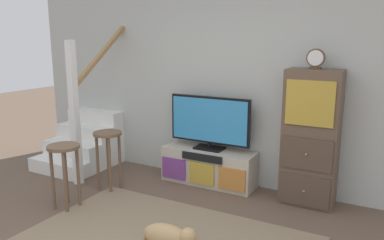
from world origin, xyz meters
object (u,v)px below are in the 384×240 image
at_px(desk_clock, 316,59).
at_px(bar_stool_near, 64,162).
at_px(media_console, 208,167).
at_px(side_cabinet, 311,139).
at_px(bar_stool_far, 108,147).
at_px(dog, 169,236).
at_px(television, 210,121).

bearing_deg(desk_clock, bar_stool_near, -149.00).
bearing_deg(media_console, desk_clock, -0.22).
height_order(media_console, side_cabinet, side_cabinet).
xyz_separation_m(desk_clock, bar_stool_far, (-2.22, -0.73, -1.07)).
relative_size(media_console, desk_clock, 5.63).
distance_m(desk_clock, dog, 2.31).
xyz_separation_m(television, bar_stool_far, (-0.99, -0.76, -0.27)).
xyz_separation_m(television, desk_clock, (1.23, -0.03, 0.80)).
height_order(desk_clock, bar_stool_far, desk_clock).
distance_m(media_console, side_cabinet, 1.34).
xyz_separation_m(media_console, bar_stool_far, (-0.99, -0.73, 0.31)).
bearing_deg(television, side_cabinet, -0.64).
xyz_separation_m(bar_stool_far, dog, (1.37, -0.81, -0.42)).
distance_m(side_cabinet, desk_clock, 0.86).
xyz_separation_m(television, side_cabinet, (1.23, -0.01, -0.06)).
relative_size(side_cabinet, bar_stool_far, 2.09).
xyz_separation_m(television, bar_stool_near, (-1.04, -1.40, -0.28)).
distance_m(media_console, bar_stool_near, 1.75).
height_order(bar_stool_near, dog, bar_stool_near).
distance_m(side_cabinet, dog, 1.88).
bearing_deg(television, dog, -76.49).
relative_size(media_console, television, 1.13).
relative_size(bar_stool_near, dog, 1.31).
distance_m(desk_clock, bar_stool_near, 2.87).
xyz_separation_m(television, dog, (0.38, -1.57, -0.69)).
bearing_deg(bar_stool_near, desk_clock, 31.00).
distance_m(side_cabinet, bar_stool_near, 2.67).
relative_size(side_cabinet, dog, 2.77).
height_order(media_console, television, television).
bearing_deg(bar_stool_far, dog, -30.67).
bearing_deg(television, media_console, -90.00).
xyz_separation_m(bar_stool_near, bar_stool_far, (0.05, 0.64, 0.01)).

